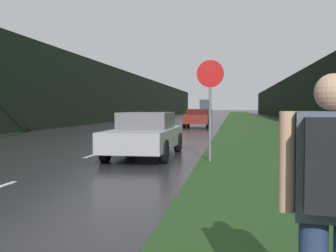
# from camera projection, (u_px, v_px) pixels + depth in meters

# --- Properties ---
(grass_verge) EXTENTS (6.00, 240.00, 0.02)m
(grass_verge) POSITION_uv_depth(u_px,v_px,m) (255.00, 123.00, 40.03)
(grass_verge) COLOR #26471E
(grass_verge) RESTS_ON ground_plane
(lane_stripe_c) EXTENTS (0.12, 3.00, 0.01)m
(lane_stripe_c) POSITION_uv_depth(u_px,v_px,m) (100.00, 153.00, 13.89)
(lane_stripe_c) COLOR silver
(lane_stripe_c) RESTS_ON ground_plane
(lane_stripe_d) EXTENTS (0.12, 3.00, 0.01)m
(lane_stripe_d) POSITION_uv_depth(u_px,v_px,m) (144.00, 138.00, 20.81)
(lane_stripe_d) COLOR silver
(lane_stripe_d) RESTS_ON ground_plane
(lane_stripe_e) EXTENTS (0.12, 3.00, 0.01)m
(lane_stripe_e) POSITION_uv_depth(u_px,v_px,m) (166.00, 130.00, 27.72)
(lane_stripe_e) COLOR silver
(lane_stripe_e) RESTS_ON ground_plane
(treeline_far_side) EXTENTS (2.00, 140.00, 5.92)m
(treeline_far_side) POSITION_uv_depth(u_px,v_px,m) (121.00, 96.00, 52.17)
(treeline_far_side) COLOR black
(treeline_far_side) RESTS_ON ground_plane
(treeline_near_side) EXTENTS (2.00, 140.00, 5.48)m
(treeline_near_side) POSITION_uv_depth(u_px,v_px,m) (303.00, 97.00, 48.87)
(treeline_near_side) COLOR black
(treeline_near_side) RESTS_ON ground_plane
(stop_sign) EXTENTS (0.74, 0.07, 2.77)m
(stop_sign) POSITION_uv_depth(u_px,v_px,m) (210.00, 98.00, 11.39)
(stop_sign) COLOR slate
(stop_sign) RESTS_ON ground_plane
(hitchhiker_with_backpack) EXTENTS (0.58, 0.44, 1.67)m
(hitchhiker_with_backpack) POSITION_uv_depth(u_px,v_px,m) (332.00, 202.00, 2.32)
(hitchhiker_with_backpack) COLOR navy
(hitchhiker_with_backpack) RESTS_ON ground_plane
(car_passing_near) EXTENTS (1.83, 4.74, 1.34)m
(car_passing_near) POSITION_uv_depth(u_px,v_px,m) (146.00, 134.00, 12.84)
(car_passing_near) COLOR #9E9EA3
(car_passing_near) RESTS_ON ground_plane
(car_passing_far) EXTENTS (1.90, 4.32, 1.39)m
(car_passing_far) POSITION_uv_depth(u_px,v_px,m) (198.00, 118.00, 31.81)
(car_passing_far) COLOR maroon
(car_passing_far) RESTS_ON ground_plane
(delivery_truck) EXTENTS (2.43, 8.70, 3.30)m
(delivery_truck) POSITION_uv_depth(u_px,v_px,m) (206.00, 107.00, 95.87)
(delivery_truck) COLOR black
(delivery_truck) RESTS_ON ground_plane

